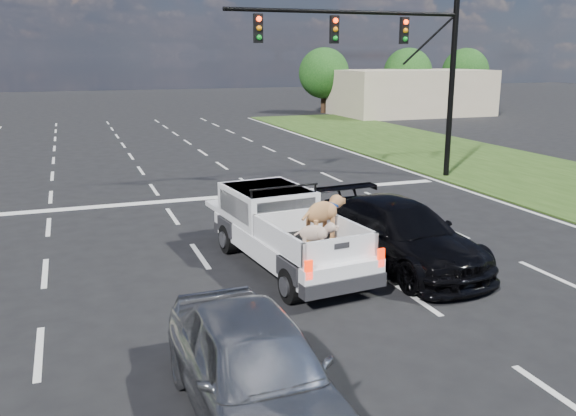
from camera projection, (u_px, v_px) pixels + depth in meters
name	position (u px, v px, depth m)	size (l,w,h in m)	color
ground	(334.00, 309.00, 11.66)	(160.00, 160.00, 0.00)	black
road_markings	(241.00, 223.00, 17.64)	(17.75, 60.00, 0.01)	silver
traffic_signal	(398.00, 55.00, 22.46)	(9.11, 0.31, 7.00)	black
building_right	(411.00, 93.00, 49.49)	(12.00, 7.00, 3.60)	#B8A88D
tree_far_d	(324.00, 73.00, 50.80)	(4.20, 4.20, 5.40)	#332114
tree_far_e	(408.00, 72.00, 53.44)	(4.20, 4.20, 5.40)	#332114
tree_far_f	(465.00, 72.00, 55.42)	(4.20, 4.20, 5.40)	#332114
pickup_truck	(285.00, 229.00, 13.84)	(2.33, 5.18, 1.88)	black
silver_sedan	(255.00, 369.00, 7.94)	(1.75, 4.36, 1.48)	#A3A6AA
black_coupe	(399.00, 234.00, 13.95)	(2.07, 5.08, 1.47)	black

